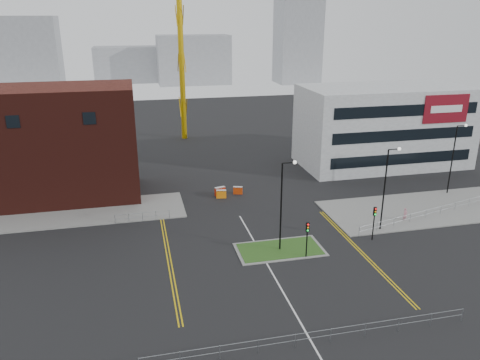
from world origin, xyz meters
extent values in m
plane|color=black|center=(0.00, 0.00, 0.00)|extent=(200.00, 200.00, 0.00)
cube|color=slate|center=(-20.00, 22.00, 0.06)|extent=(28.00, 8.00, 0.12)
cube|color=slate|center=(22.00, 14.00, 0.06)|extent=(24.00, 10.00, 0.12)
cube|color=slate|center=(2.00, 8.00, 0.04)|extent=(8.60, 4.60, 0.08)
cube|color=#224A18|center=(2.00, 8.00, 0.06)|extent=(8.00, 4.00, 0.12)
cube|color=#421510|center=(-20.00, 28.00, 7.00)|extent=(18.00, 10.00, 14.00)
cube|color=black|center=(-24.00, 22.98, 11.00)|extent=(1.40, 0.10, 1.40)
cube|color=black|center=(-16.00, 22.98, 11.00)|extent=(1.40, 0.10, 1.40)
cube|color=#ABAEB0|center=(26.00, 32.00, 6.00)|extent=(25.00, 12.00, 12.00)
cube|color=black|center=(26.00, 25.98, 2.50)|extent=(22.00, 0.10, 1.60)
cube|color=black|center=(26.00, 25.98, 6.00)|extent=(22.00, 0.10, 1.60)
cube|color=black|center=(26.00, 25.98, 9.50)|extent=(22.00, 0.10, 1.60)
cube|color=maroon|center=(32.00, 25.92, 9.50)|extent=(7.00, 0.15, 4.00)
cube|color=white|center=(32.00, 25.82, 9.50)|extent=(5.00, 0.05, 1.00)
cylinder|color=#CC9C0C|center=(-2.00, 55.00, 18.22)|extent=(1.00, 1.00, 36.45)
cylinder|color=black|center=(2.00, 8.00, 4.50)|extent=(0.16, 0.16, 9.00)
cylinder|color=black|center=(2.60, 8.00, 9.00)|extent=(1.20, 0.10, 0.10)
sphere|color=silver|center=(3.20, 8.00, 9.00)|extent=(0.36, 0.36, 0.36)
cylinder|color=black|center=(14.00, 10.00, 4.50)|extent=(0.16, 0.16, 9.00)
cylinder|color=black|center=(14.60, 10.00, 9.00)|extent=(1.20, 0.10, 0.10)
sphere|color=silver|center=(15.20, 10.00, 9.00)|extent=(0.36, 0.36, 0.36)
cylinder|color=black|center=(28.00, 18.00, 4.50)|extent=(0.16, 0.16, 9.00)
cylinder|color=black|center=(28.60, 18.00, 9.00)|extent=(1.20, 0.10, 0.10)
sphere|color=silver|center=(29.20, 18.00, 9.00)|extent=(0.36, 0.36, 0.36)
cylinder|color=black|center=(4.00, 6.00, 1.50)|extent=(0.12, 0.12, 3.00)
cube|color=black|center=(4.00, 6.00, 3.20)|extent=(0.28, 0.22, 0.90)
sphere|color=red|center=(4.00, 5.87, 3.50)|extent=(0.18, 0.18, 0.18)
sphere|color=orange|center=(4.00, 5.87, 3.20)|extent=(0.18, 0.18, 0.18)
sphere|color=#0CCC33|center=(4.00, 5.87, 2.90)|extent=(0.18, 0.18, 0.18)
cylinder|color=black|center=(12.00, 8.00, 1.50)|extent=(0.12, 0.12, 3.00)
cube|color=black|center=(12.00, 8.00, 3.20)|extent=(0.28, 0.22, 0.90)
sphere|color=red|center=(12.00, 7.87, 3.50)|extent=(0.18, 0.18, 0.18)
sphere|color=orange|center=(12.00, 7.87, 3.20)|extent=(0.18, 0.18, 0.18)
sphere|color=#0CCC33|center=(12.00, 7.87, 2.90)|extent=(0.18, 0.18, 0.18)
cylinder|color=gray|center=(0.00, -6.00, 1.05)|extent=(24.00, 0.04, 0.04)
cylinder|color=gray|center=(0.00, -6.00, 0.55)|extent=(24.00, 0.04, 0.04)
cylinder|color=gray|center=(12.00, -6.00, 0.55)|extent=(0.05, 0.05, 1.10)
cylinder|color=gray|center=(-11.00, 18.00, 1.05)|extent=(6.00, 0.04, 0.04)
cylinder|color=gray|center=(-11.00, 18.00, 0.55)|extent=(6.00, 0.04, 0.04)
cylinder|color=gray|center=(-14.00, 18.00, 0.55)|extent=(0.05, 0.05, 1.10)
cylinder|color=gray|center=(-8.00, 18.00, 0.55)|extent=(0.05, 0.05, 1.10)
cylinder|color=gray|center=(20.50, 11.50, 1.05)|extent=(19.01, 5.04, 0.04)
cylinder|color=gray|center=(20.50, 11.50, 0.55)|extent=(19.01, 5.04, 0.04)
cylinder|color=gray|center=(11.00, 9.00, 0.55)|extent=(0.05, 0.05, 1.10)
cube|color=silver|center=(0.00, 2.00, 0.01)|extent=(0.15, 30.00, 0.01)
cube|color=gold|center=(-9.00, 10.00, 0.01)|extent=(0.12, 24.00, 0.01)
cube|color=gold|center=(-8.70, 10.00, 0.01)|extent=(0.12, 24.00, 0.01)
cube|color=gold|center=(9.50, 6.00, 0.01)|extent=(0.12, 20.00, 0.01)
cube|color=gold|center=(9.80, 6.00, 0.01)|extent=(0.12, 20.00, 0.01)
cube|color=gray|center=(-40.00, 120.00, 11.00)|extent=(18.00, 12.00, 22.00)
cube|color=gray|center=(10.00, 130.00, 8.00)|extent=(24.00, 12.00, 16.00)
cube|color=gray|center=(45.00, 125.00, 14.00)|extent=(14.00, 12.00, 28.00)
cube|color=gray|center=(-8.00, 140.00, 6.00)|extent=(30.00, 12.00, 12.00)
imported|color=#C37E8D|center=(17.85, 11.49, 0.78)|extent=(0.65, 0.51, 1.55)
cube|color=red|center=(-1.00, 24.00, 0.56)|extent=(1.42, 0.77, 1.13)
cube|color=silver|center=(-1.00, 24.00, 1.07)|extent=(1.42, 0.77, 0.14)
cube|color=#C4380A|center=(1.36, 24.00, 0.49)|extent=(1.25, 0.74, 0.99)
cube|color=silver|center=(1.36, 24.00, 0.94)|extent=(1.25, 0.74, 0.12)
cube|color=orange|center=(-1.00, 23.10, 0.53)|extent=(1.31, 0.63, 1.05)
cube|color=silver|center=(-1.00, 23.10, 1.00)|extent=(1.31, 0.63, 0.13)
camera|label=1|loc=(-11.13, -31.41, 21.86)|focal=35.00mm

